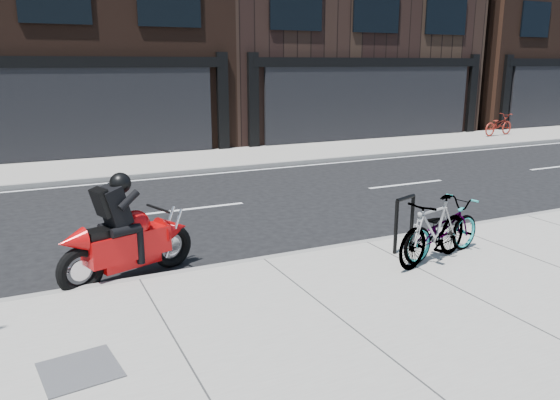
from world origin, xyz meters
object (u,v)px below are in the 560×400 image
motorcycle (133,235)px  bicycle_rear (434,230)px  bicycle_front (442,229)px  bicycle_far (498,125)px  bike_rack (404,219)px  utility_grate (80,370)px

motorcycle → bicycle_rear: bearing=-40.3°
bicycle_front → bicycle_far: (12.87, 10.95, 0.00)m
motorcycle → bike_rack: bearing=-32.5°
utility_grate → bicycle_front: bearing=10.8°
bicycle_rear → motorcycle: 4.66m
bike_rack → bicycle_far: (13.23, 10.44, -0.08)m
bicycle_front → bicycle_rear: (-0.30, -0.15, 0.06)m
bicycle_rear → utility_grate: 5.53m
bicycle_front → utility_grate: (-5.72, -1.09, -0.46)m
bicycle_front → motorcycle: 4.89m
motorcycle → bicycle_far: size_ratio=1.21×
bicycle_front → bike_rack: bearing=24.1°
bicycle_far → utility_grate: bicycle_far is taller
bicycle_rear → utility_grate: (-5.43, -0.95, -0.52)m
bicycle_rear → motorcycle: motorcycle is taller
bicycle_rear → utility_grate: size_ratio=2.34×
bike_rack → utility_grate: 5.63m
bike_rack → utility_grate: size_ratio=1.25×
utility_grate → bicycle_far: bearing=32.9°
bicycle_far → motorcycle: bearing=109.6°
bicycle_rear → bicycle_far: bearing=114.6°
bicycle_front → bicycle_far: bicycle_far is taller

